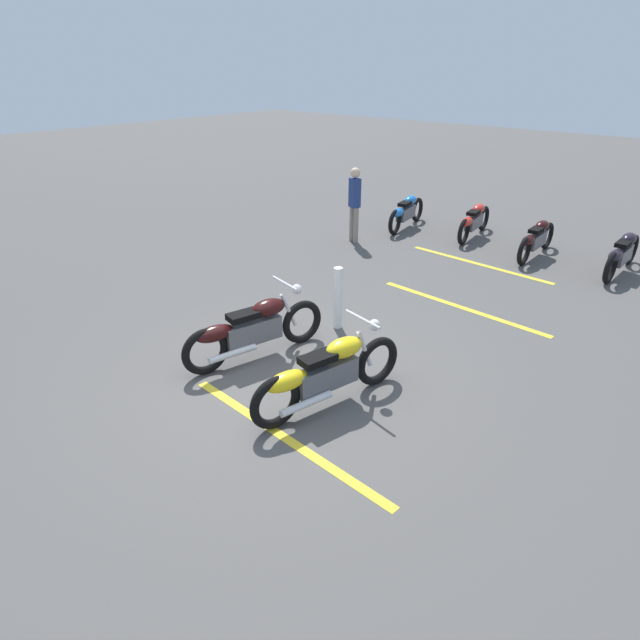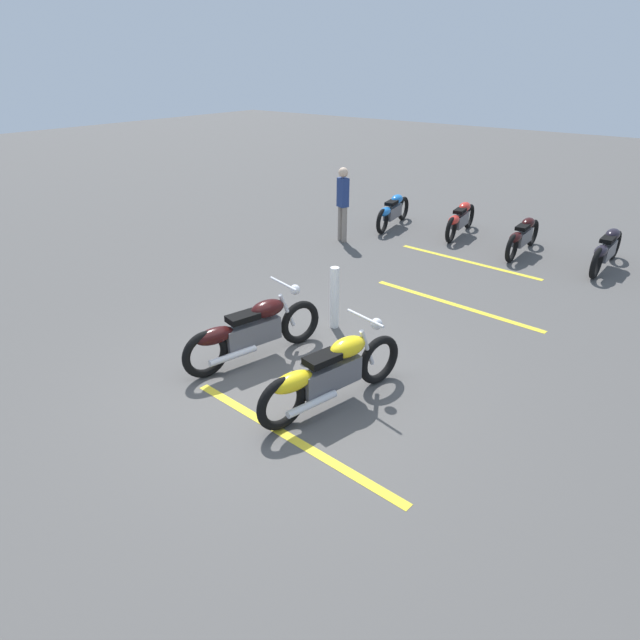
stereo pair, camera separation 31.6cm
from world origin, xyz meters
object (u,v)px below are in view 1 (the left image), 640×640
object	(u,v)px
motorcycle_dark_foreground	(252,329)
bollard_post	(338,298)
motorcycle_bright_foreground	(326,373)
motorcycle_row_right	(406,212)
motorcycle_row_far_left	(622,254)
bystander_near_row	(355,201)
motorcycle_row_left	(536,239)
motorcycle_row_center	(474,221)

from	to	relation	value
motorcycle_dark_foreground	bollard_post	distance (m)	1.58
motorcycle_bright_foreground	motorcycle_row_right	size ratio (longest dim) A/B	1.08
motorcycle_bright_foreground	motorcycle_dark_foreground	xyz separation A→B (m)	(0.22, 1.54, 0.00)
motorcycle_row_far_left	bystander_near_row	bearing A→B (deg)	108.93
motorcycle_bright_foreground	motorcycle_dark_foreground	bearing A→B (deg)	94.09
motorcycle_bright_foreground	bollard_post	bearing A→B (deg)	47.78
motorcycle_row_left	bollard_post	bearing A→B (deg)	167.30
motorcycle_row_left	bystander_near_row	distance (m)	4.01
motorcycle_dark_foreground	motorcycle_row_right	bearing A→B (deg)	29.25
motorcycle_bright_foreground	motorcycle_row_left	bearing A→B (deg)	14.00
motorcycle_row_center	motorcycle_row_left	bearing A→B (deg)	-112.26
motorcycle_row_center	motorcycle_row_right	bearing A→B (deg)	94.86
motorcycle_bright_foreground	motorcycle_row_far_left	size ratio (longest dim) A/B	1.06
motorcycle_bright_foreground	motorcycle_row_left	world-z (taller)	motorcycle_bright_foreground
motorcycle_bright_foreground	motorcycle_row_center	distance (m)	7.81
motorcycle_bright_foreground	motorcycle_row_far_left	world-z (taller)	motorcycle_bright_foreground
motorcycle_bright_foreground	motorcycle_row_far_left	xyz separation A→B (m)	(7.25, -1.45, -0.04)
motorcycle_row_center	motorcycle_row_right	size ratio (longest dim) A/B	0.99
motorcycle_row_center	bystander_near_row	distance (m)	2.91
motorcycle_dark_foreground	motorcycle_row_far_left	size ratio (longest dim) A/B	1.06
motorcycle_dark_foreground	motorcycle_row_left	distance (m)	7.06
motorcycle_bright_foreground	motorcycle_row_center	bearing A→B (deg)	26.12
motorcycle_row_far_left	motorcycle_row_center	bearing A→B (deg)	84.79
motorcycle_row_right	motorcycle_row_left	bearing A→B (deg)	-101.08
motorcycle_row_left	motorcycle_row_right	distance (m)	3.31
motorcycle_row_far_left	motorcycle_row_center	distance (m)	3.33
bystander_near_row	motorcycle_dark_foreground	bearing A→B (deg)	43.28
bollard_post	motorcycle_row_center	bearing A→B (deg)	5.84
motorcycle_row_far_left	bystander_near_row	world-z (taller)	bystander_near_row
bollard_post	motorcycle_row_right	bearing A→B (deg)	22.43
motorcycle_dark_foreground	bystander_near_row	bearing A→B (deg)	36.85
motorcycle_bright_foreground	motorcycle_row_left	size ratio (longest dim) A/B	1.11
motorcycle_bright_foreground	bollard_post	size ratio (longest dim) A/B	2.19
motorcycle_row_right	bystander_near_row	bearing A→B (deg)	160.16
motorcycle_row_center	bollard_post	bearing A→B (deg)	178.43
motorcycle_row_left	bystander_near_row	xyz separation A→B (m)	(-1.64, 3.62, 0.54)
motorcycle_row_center	motorcycle_row_far_left	bearing A→B (deg)	-103.32
motorcycle_row_left	motorcycle_row_right	size ratio (longest dim) A/B	0.98
motorcycle_row_left	motorcycle_row_center	world-z (taller)	motorcycle_row_center
motorcycle_row_left	bollard_post	world-z (taller)	bollard_post
motorcycle_row_center	motorcycle_bright_foreground	bearing A→B (deg)	-173.66
motorcycle_row_left	bollard_post	xyz separation A→B (m)	(-5.38, 1.06, 0.09)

